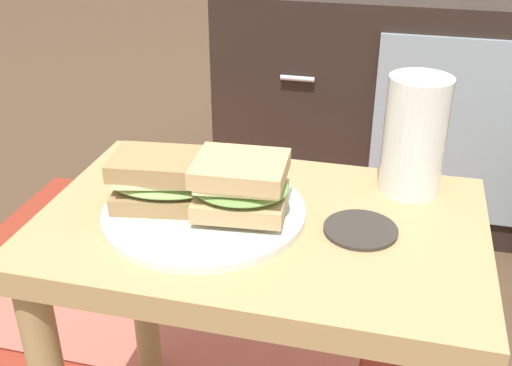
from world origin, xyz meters
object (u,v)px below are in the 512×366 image
tv_cabinet (411,102)px  sandwich_front (167,180)px  plate (204,212)px  coaster (361,228)px  sandwich_back (241,185)px  beer_glass (415,137)px

tv_cabinet → sandwich_front: (-0.30, -0.96, 0.21)m
sandwich_front → tv_cabinet: bearing=72.6°
plate → coaster: plate is taller
tv_cabinet → sandwich_front: tv_cabinet is taller
sandwich_front → coaster: bearing=2.3°
tv_cabinet → sandwich_back: (-0.20, -0.96, 0.22)m
sandwich_front → beer_glass: bearing=23.8°
coaster → sandwich_back: bearing=-174.7°
sandwich_back → coaster: 0.16m
beer_glass → coaster: 0.15m
coaster → plate: bearing=-176.6°
sandwich_front → beer_glass: 0.33m
plate → sandwich_back: size_ratio=2.01×
plate → beer_glass: size_ratio=1.61×
beer_glass → sandwich_front: bearing=-156.2°
plate → beer_glass: 0.29m
plate → sandwich_back: bearing=-2.2°
tv_cabinet → coaster: bearing=-93.3°
plate → beer_glass: beer_glass is taller
tv_cabinet → beer_glass: (-0.00, -0.82, 0.25)m
tv_cabinet → sandwich_front: size_ratio=6.17×
sandwich_front → coaster: (0.25, 0.01, -0.04)m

